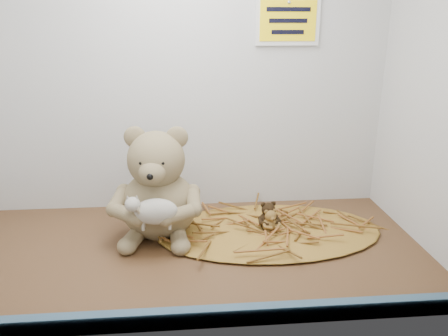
{
  "coord_description": "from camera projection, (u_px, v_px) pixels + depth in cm",
  "views": [
    {
      "loc": [
        1.0,
        -97.94,
        54.03
      ],
      "look_at": [
        9.71,
        2.86,
        20.67
      ],
      "focal_mm": 35.0,
      "sensor_mm": 36.0,
      "label": 1
    }
  ],
  "objects": [
    {
      "name": "mini_teddy_brown",
      "position": [
        268.0,
        214.0,
        1.18
      ],
      "size": [
        7.08,
        7.38,
        7.72
      ],
      "primitive_type": null,
      "rotation": [
        0.0,
        0.0,
        0.14
      ],
      "color": "black",
      "rests_on": "straw_bed"
    },
    {
      "name": "alcove_shell",
      "position": [
        181.0,
        64.0,
        1.04
      ],
      "size": [
        120.4,
        60.2,
        90.4
      ],
      "color": "#482F19",
      "rests_on": "ground"
    },
    {
      "name": "wall_sign",
      "position": [
        288.0,
        21.0,
        1.23
      ],
      "size": [
        16.0,
        1.2,
        11.0
      ],
      "primitive_type": "cube",
      "color": "yellow",
      "rests_on": "back_wall"
    },
    {
      "name": "front_rail",
      "position": [
        187.0,
        318.0,
        0.82
      ],
      "size": [
        119.28,
        2.2,
        3.6
      ],
      "primitive_type": "cube",
      "color": "#3C5D72",
      "rests_on": "shelf_floor"
    },
    {
      "name": "mini_teddy_tan",
      "position": [
        270.0,
        219.0,
        1.17
      ],
      "size": [
        6.29,
        6.5,
        6.35
      ],
      "primitive_type": null,
      "rotation": [
        0.0,
        0.0,
        0.25
      ],
      "color": "#996532",
      "rests_on": "straw_bed"
    },
    {
      "name": "straw_bed",
      "position": [
        269.0,
        230.0,
        1.19
      ],
      "size": [
        61.26,
        35.57,
        1.19
      ],
      "primitive_type": "ellipsoid",
      "color": "brown",
      "rests_on": "shelf_floor"
    },
    {
      "name": "toy_lamb",
      "position": [
        156.0,
        211.0,
        1.04
      ],
      "size": [
        13.69,
        8.36,
        8.85
      ],
      "primitive_type": null,
      "color": "beige",
      "rests_on": "main_teddy"
    },
    {
      "name": "main_teddy",
      "position": [
        158.0,
        183.0,
        1.13
      ],
      "size": [
        26.43,
        27.62,
        29.77
      ],
      "primitive_type": null,
      "rotation": [
        0.0,
        0.0,
        -0.1
      ],
      "color": "#8F7E58",
      "rests_on": "shelf_floor"
    }
  ]
}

